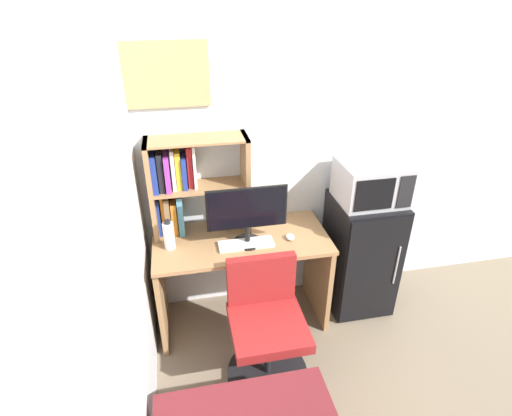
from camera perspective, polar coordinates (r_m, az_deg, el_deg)
The scene contains 12 objects.
wall_back at distance 3.33m, azimuth 20.34°, elevation 9.36°, with size 6.40×0.04×2.60m, color silver.
wall_left at distance 1.50m, azimuth -20.98°, elevation -16.40°, with size 0.04×4.40×2.60m, color silver.
desk at distance 2.99m, azimuth -2.01°, elevation -8.01°, with size 1.23×0.59×0.75m.
hutch_bookshelf at distance 2.81m, azimuth -10.06°, elevation 3.36°, with size 0.68×0.24×0.69m.
monitor at distance 2.68m, azimuth -1.26°, elevation -0.62°, with size 0.54×0.20×0.42m.
keyboard at distance 2.78m, azimuth -1.39°, elevation -5.09°, with size 0.38×0.13×0.02m, color silver.
computer_mouse at distance 2.85m, azimuth 4.83°, elevation -4.08°, with size 0.06×0.08×0.03m, color silver.
water_bottle at distance 2.77m, azimuth -12.17°, elevation -3.77°, with size 0.07×0.07×0.21m.
mini_fridge at distance 3.30m, azimuth 14.45°, elevation -6.21°, with size 0.47×0.51×0.94m.
microwave at distance 3.00m, azimuth 15.86°, elevation 3.53°, with size 0.46×0.39×0.30m.
desk_chair at distance 2.74m, azimuth 1.44°, elevation -16.81°, with size 0.54×0.54×0.83m.
wall_corkboard at distance 2.69m, azimuth -14.12°, elevation 17.67°, with size 0.67×0.02×0.40m, color tan.
Camera 1 is at (-1.31, -2.65, 2.32)m, focal length 28.43 mm.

